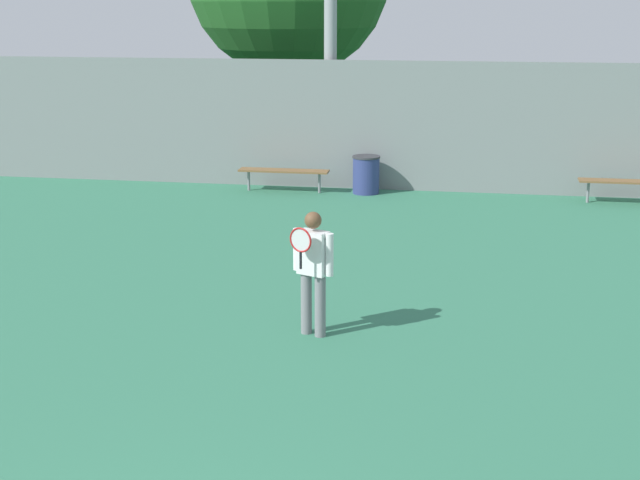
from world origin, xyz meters
The scene contains 5 objects.
tennis_player centered at (0.23, 6.14, 0.91)m, with size 0.54×0.50×1.61m.
bench_courtside_near centered at (-1.97, 14.75, 0.45)m, with size 2.01×0.40×0.49m.
bench_adjacent_court centered at (5.43, 14.75, 0.45)m, with size 2.08×0.40×0.49m.
trash_bin centered at (-0.14, 14.89, 0.42)m, with size 0.61×0.61×0.83m.
back_fence centered at (0.00, 15.39, 1.44)m, with size 28.06×0.06×2.87m.
Camera 1 is at (2.12, -4.34, 4.11)m, focal length 50.00 mm.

